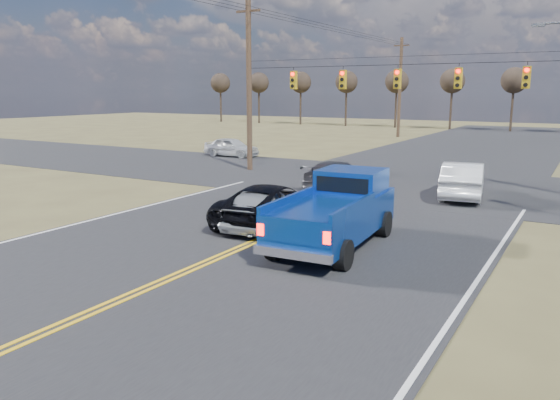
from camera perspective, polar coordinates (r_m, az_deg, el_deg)
The scene contains 12 objects.
ground at distance 13.87m, azimuth -13.15°, elevation -8.80°, with size 160.00×160.00×0.00m, color brown.
road_main at distance 21.91m, azimuth 5.03°, elevation -1.11°, with size 14.00×120.00×0.02m, color #28282B.
road_cross at distance 29.22m, azimuth 11.75°, elevation 1.83°, with size 120.00×12.00×0.02m, color #28282B.
signal_gantry at distance 28.49m, azimuth 13.00°, elevation 11.77°, with size 19.60×4.83×10.00m.
utility_poles at distance 27.90m, azimuth 11.52°, elevation 12.18°, with size 19.60×58.32×10.00m.
treeline at distance 37.47m, azimuth 16.61°, elevation 12.40°, with size 87.00×117.80×7.40m.
pickup_truck at distance 16.76m, azimuth 5.91°, elevation -1.23°, with size 2.66×6.04×2.22m.
silver_suv at distance 19.04m, azimuth -1.75°, elevation -0.76°, with size 1.70×4.22×1.44m, color #ADB0B5.
black_suv at distance 19.47m, azimuth -0.95°, elevation -0.45°, with size 2.42×5.26×1.46m, color black.
white_car_queue at distance 25.68m, azimuth 18.55°, elevation 2.00°, with size 1.70×4.88×1.61m, color silver.
dgrey_car_queue at distance 27.13m, azimuth 5.92°, elevation 2.69°, with size 1.84×4.52×1.31m, color #38373D.
cross_car_west at distance 39.89m, azimuth -5.09°, elevation 5.52°, with size 4.10×1.65×1.40m, color silver.
Camera 1 is at (9.08, -9.38, 4.70)m, focal length 35.00 mm.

